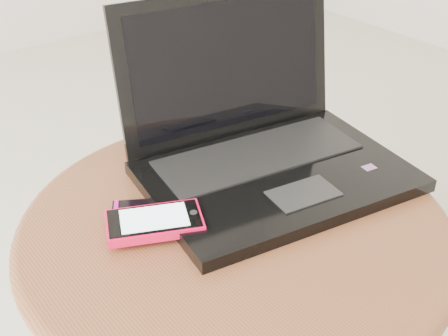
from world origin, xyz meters
TOP-DOWN VIEW (x-y plane):
  - table at (0.09, -0.05)m, footprint 0.58×0.58m
  - laptop at (0.20, 0.03)m, footprint 0.41×0.35m
  - phone_black at (0.01, 0.02)m, footprint 0.12×0.11m
  - phone_pink at (-0.01, -0.01)m, footprint 0.14×0.11m

SIDE VIEW (x-z plane):
  - table at x=0.09m, z-range 0.13..0.59m
  - phone_black at x=0.01m, z-range 0.46..0.47m
  - phone_pink at x=-0.01m, z-range 0.47..0.48m
  - laptop at x=0.20m, z-range 0.38..0.62m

